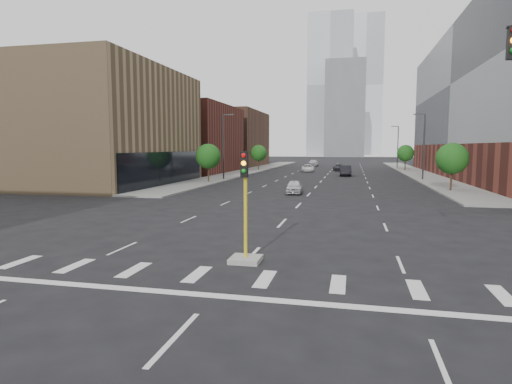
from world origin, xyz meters
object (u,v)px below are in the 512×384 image
(car_mid_right, at_px, (345,171))
(car_distant, at_px, (313,163))
(car_far_left, at_px, (308,168))
(car_deep_right, at_px, (339,168))
(car_near_left, at_px, (294,187))
(median_traffic_signal, at_px, (245,238))

(car_mid_right, height_order, car_distant, car_distant)
(car_far_left, distance_m, car_deep_right, 6.75)
(car_near_left, height_order, car_distant, car_distant)
(car_near_left, height_order, car_far_left, car_far_left)
(median_traffic_signal, bearing_deg, car_far_left, 93.66)
(median_traffic_signal, distance_m, car_mid_right, 53.33)
(car_near_left, relative_size, car_distant, 0.78)
(car_mid_right, distance_m, car_far_left, 12.34)
(car_mid_right, height_order, car_far_left, car_mid_right)
(car_mid_right, bearing_deg, car_distant, 101.81)
(car_near_left, xyz_separation_m, car_distant, (-3.48, 59.91, 0.19))
(median_traffic_signal, xyz_separation_m, car_near_left, (-1.50, 25.60, -0.31))
(car_mid_right, distance_m, car_deep_right, 14.05)
(median_traffic_signal, bearing_deg, car_near_left, 93.35)
(car_far_left, bearing_deg, median_traffic_signal, -93.66)
(car_near_left, relative_size, car_mid_right, 0.77)
(car_mid_right, xyz_separation_m, car_deep_right, (-1.49, 13.97, -0.17))
(car_far_left, relative_size, car_deep_right, 1.05)
(car_mid_right, relative_size, car_deep_right, 1.10)
(car_deep_right, bearing_deg, car_near_left, -102.69)
(median_traffic_signal, relative_size, car_mid_right, 0.87)
(car_far_left, height_order, car_distant, car_distant)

